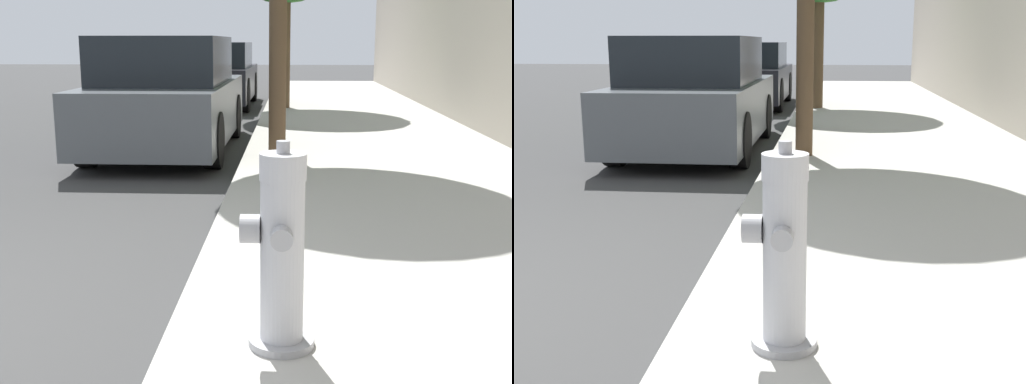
{
  "view_description": "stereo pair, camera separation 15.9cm",
  "coord_description": "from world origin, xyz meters",
  "views": [
    {
      "loc": [
        2.23,
        -2.8,
        1.45
      ],
      "look_at": [
        2.01,
        1.04,
        0.55
      ],
      "focal_mm": 45.0,
      "sensor_mm": 36.0,
      "label": 1
    },
    {
      "loc": [
        2.39,
        -2.79,
        1.45
      ],
      "look_at": [
        2.01,
        1.04,
        0.55
      ],
      "focal_mm": 45.0,
      "sensor_mm": 36.0,
      "label": 2
    }
  ],
  "objects": [
    {
      "name": "fire_hydrant",
      "position": [
        2.19,
        -0.16,
        0.56
      ],
      "size": [
        0.33,
        0.34,
        0.92
      ],
      "color": "#97979C",
      "rests_on": "sidewalk_slab"
    },
    {
      "name": "parked_car_mid",
      "position": [
        0.44,
        12.09,
        0.71
      ],
      "size": [
        1.74,
        4.25,
        1.45
      ],
      "color": "black",
      "rests_on": "ground_plane"
    },
    {
      "name": "parked_car_near",
      "position": [
        0.55,
        5.79,
        0.73
      ],
      "size": [
        1.71,
        4.06,
        1.52
      ],
      "color": "#4C5156",
      "rests_on": "ground_plane"
    }
  ]
}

